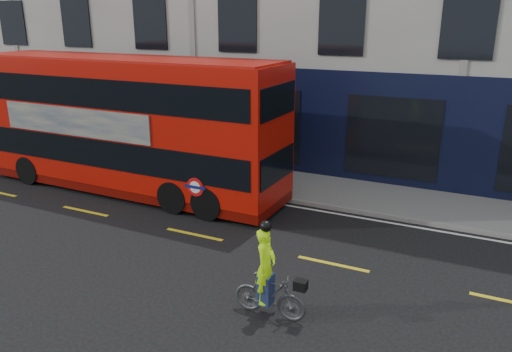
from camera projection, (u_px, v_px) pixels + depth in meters
The scene contains 7 objects.
ground at pixel (47, 229), 14.23m from camera, with size 120.00×120.00×0.00m, color black.
pavement at pixel (177, 168), 19.79m from camera, with size 60.00×3.00×0.12m, color slate.
kerb at pixel (154, 178), 18.50m from camera, with size 60.00×0.12×0.13m, color gray.
road_edge_line at pixel (149, 182), 18.26m from camera, with size 58.00×0.10×0.01m, color silver.
lane_dashes at pixel (85, 211), 15.51m from camera, with size 58.00×0.12×0.01m, color gold, non-canonical shape.
bus at pixel (127, 124), 16.80m from camera, with size 11.31×2.73×4.54m.
cyclist at pixel (268, 285), 9.90m from camera, with size 1.54×0.58×2.06m.
Camera 1 is at (11.07, -9.19, 5.77)m, focal length 35.00 mm.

